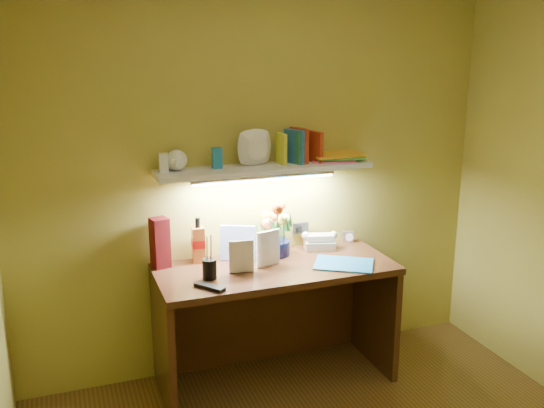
{
  "coord_description": "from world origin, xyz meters",
  "views": [
    {
      "loc": [
        -1.17,
        -1.93,
        2.02
      ],
      "look_at": [
        0.03,
        1.35,
        1.09
      ],
      "focal_mm": 40.0,
      "sensor_mm": 36.0,
      "label": 1
    }
  ],
  "objects_px": {
    "telephone": "(319,240)",
    "desk_clock": "(348,237)",
    "flower_bouquet": "(275,230)",
    "desk": "(275,324)",
    "whisky_bottle": "(198,240)"
  },
  "relations": [
    {
      "from": "telephone",
      "to": "desk_clock",
      "type": "bearing_deg",
      "value": 28.88
    },
    {
      "from": "flower_bouquet",
      "to": "telephone",
      "type": "relative_size",
      "value": 1.71
    },
    {
      "from": "desk",
      "to": "flower_bouquet",
      "type": "bearing_deg",
      "value": 70.45
    },
    {
      "from": "desk",
      "to": "telephone",
      "type": "height_order",
      "value": "telephone"
    },
    {
      "from": "desk",
      "to": "telephone",
      "type": "relative_size",
      "value": 7.42
    },
    {
      "from": "telephone",
      "to": "whisky_bottle",
      "type": "distance_m",
      "value": 0.78
    },
    {
      "from": "desk_clock",
      "to": "telephone",
      "type": "bearing_deg",
      "value": -144.7
    },
    {
      "from": "whisky_bottle",
      "to": "desk_clock",
      "type": "bearing_deg",
      "value": 1.53
    },
    {
      "from": "desk",
      "to": "telephone",
      "type": "bearing_deg",
      "value": 27.81
    },
    {
      "from": "flower_bouquet",
      "to": "whisky_bottle",
      "type": "relative_size",
      "value": 1.18
    },
    {
      "from": "desk_clock",
      "to": "flower_bouquet",
      "type": "bearing_deg",
      "value": -151.81
    },
    {
      "from": "flower_bouquet",
      "to": "desk_clock",
      "type": "distance_m",
      "value": 0.55
    },
    {
      "from": "telephone",
      "to": "desk_clock",
      "type": "distance_m",
      "value": 0.24
    },
    {
      "from": "flower_bouquet",
      "to": "desk_clock",
      "type": "height_order",
      "value": "flower_bouquet"
    },
    {
      "from": "telephone",
      "to": "desk",
      "type": "bearing_deg",
      "value": -137.31
    }
  ]
}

